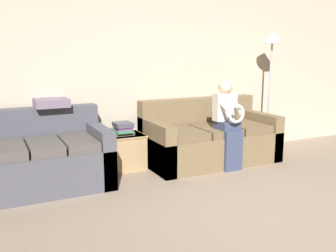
# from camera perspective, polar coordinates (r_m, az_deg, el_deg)

# --- Properties ---
(ground_plane) EXTENTS (14.00, 14.00, 0.00)m
(ground_plane) POSITION_cam_1_polar(r_m,az_deg,el_deg) (3.59, 22.91, -15.49)
(ground_plane) COLOR gray
(wall_back) EXTENTS (7.96, 0.06, 2.55)m
(wall_back) POSITION_cam_1_polar(r_m,az_deg,el_deg) (5.56, 0.75, 8.20)
(wall_back) COLOR beige
(wall_back) RESTS_ON ground_plane
(couch_main) EXTENTS (1.88, 0.93, 0.89)m
(couch_main) POSITION_cam_1_polar(r_m,az_deg,el_deg) (5.44, 6.28, -2.08)
(couch_main) COLOR brown
(couch_main) RESTS_ON ground_plane
(couch_side) EXTENTS (1.46, 0.95, 0.90)m
(couch_side) POSITION_cam_1_polar(r_m,az_deg,el_deg) (4.62, -18.42, -4.86)
(couch_side) COLOR #4C4C56
(couch_side) RESTS_ON ground_plane
(child_left_seated) EXTENTS (0.31, 0.38, 1.20)m
(child_left_seated) POSITION_cam_1_polar(r_m,az_deg,el_deg) (5.08, 9.15, 0.87)
(child_left_seated) COLOR #384260
(child_left_seated) RESTS_ON ground_plane
(side_shelf) EXTENTS (0.54, 0.46, 0.48)m
(side_shelf) POSITION_cam_1_polar(r_m,az_deg,el_deg) (5.12, -6.77, -3.81)
(side_shelf) COLOR tan
(side_shelf) RESTS_ON ground_plane
(book_stack) EXTENTS (0.25, 0.31, 0.17)m
(book_stack) POSITION_cam_1_polar(r_m,az_deg,el_deg) (5.04, -6.89, -0.40)
(book_stack) COLOR gray
(book_stack) RESTS_ON side_shelf
(floor_lamp) EXTENTS (0.30, 0.30, 1.87)m
(floor_lamp) POSITION_cam_1_polar(r_m,az_deg,el_deg) (6.10, 15.50, 10.59)
(floor_lamp) COLOR #2D2B28
(floor_lamp) RESTS_ON ground_plane
(throw_pillow) EXTENTS (0.41, 0.41, 0.10)m
(throw_pillow) POSITION_cam_1_polar(r_m,az_deg,el_deg) (4.85, -17.40, 3.43)
(throw_pillow) COLOR slate
(throw_pillow) RESTS_ON couch_side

